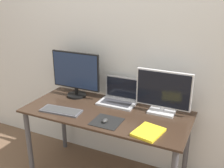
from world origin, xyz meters
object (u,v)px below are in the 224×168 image
(laptop, at_px, (119,96))
(book, at_px, (148,132))
(mouse, at_px, (105,121))
(monitor_left, at_px, (76,74))
(keyboard, at_px, (61,111))
(monitor_right, at_px, (163,93))

(laptop, xyz_separation_m, book, (0.43, -0.42, -0.05))
(mouse, relative_size, book, 0.23)
(monitor_left, height_order, keyboard, monitor_left)
(monitor_right, xyz_separation_m, book, (0.00, -0.38, -0.18))
(keyboard, height_order, book, book)
(laptop, distance_m, mouse, 0.43)
(monitor_right, height_order, laptop, monitor_right)
(keyboard, relative_size, book, 1.44)
(monitor_left, bearing_deg, book, -23.65)
(monitor_right, bearing_deg, keyboard, -155.76)
(mouse, bearing_deg, monitor_right, 46.20)
(monitor_left, distance_m, monitor_right, 0.87)
(monitor_right, bearing_deg, laptop, 174.14)
(monitor_left, bearing_deg, monitor_right, -0.00)
(laptop, height_order, book, laptop)
(mouse, height_order, book, mouse)
(monitor_right, bearing_deg, monitor_left, 180.00)
(book, bearing_deg, keyboard, 178.49)
(monitor_right, distance_m, laptop, 0.45)
(monitor_right, xyz_separation_m, mouse, (-0.36, -0.38, -0.17))
(monitor_left, distance_m, laptop, 0.48)
(mouse, bearing_deg, laptop, 98.62)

